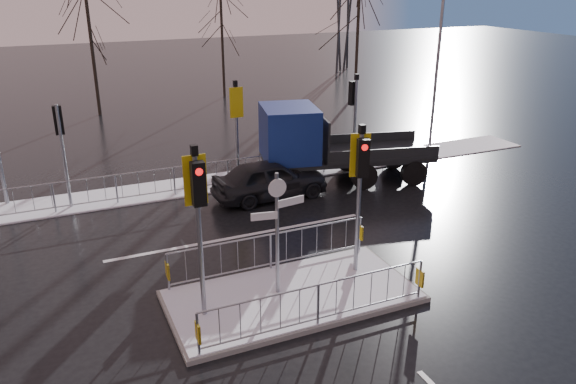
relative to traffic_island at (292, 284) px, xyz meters
name	(u,v)px	position (x,y,z in m)	size (l,w,h in m)	color
ground	(292,298)	(0.01, -0.01, -0.39)	(120.00, 120.00, 0.00)	black
snow_verge	(198,185)	(0.01, 8.59, -0.37)	(30.00, 2.00, 0.04)	white
lane_markings	(298,305)	(0.01, -0.34, -0.39)	(8.00, 11.38, 0.01)	silver
traffic_island	(292,284)	(0.00, 0.00, 0.00)	(6.00, 3.04, 4.15)	slate
far_kerb_fixtures	(208,163)	(0.31, 8.08, 0.63)	(18.00, 0.65, 3.83)	gray
car_far_lane	(270,179)	(2.03, 6.37, 0.30)	(1.64, 4.07, 1.39)	black
flatbed_truck	(313,143)	(4.10, 7.17, 1.18)	(6.72, 3.67, 2.95)	black
tree_far_a	(89,26)	(-1.99, 21.99, 4.43)	(3.75, 3.75, 7.08)	black
tree_far_b	(222,30)	(6.01, 23.99, 3.79)	(3.25, 3.25, 6.14)	black
tree_far_c	(358,13)	(14.01, 20.99, 4.76)	(4.00, 4.00, 7.55)	black
street_lamp_right	(440,52)	(10.58, 8.49, 4.00)	(1.25, 0.18, 8.00)	gray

